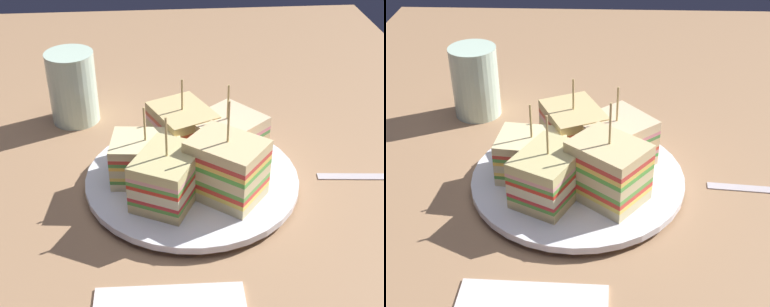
{
  "view_description": "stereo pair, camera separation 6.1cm",
  "coord_description": "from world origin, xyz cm",
  "views": [
    {
      "loc": [
        -51.27,
        4.14,
        38.29
      ],
      "look_at": [
        0.0,
        0.0,
        4.52
      ],
      "focal_mm": 50.47,
      "sensor_mm": 36.0,
      "label": 1
    },
    {
      "loc": [
        -51.4,
        -2.0,
        38.29
      ],
      "look_at": [
        0.0,
        0.0,
        4.52
      ],
      "focal_mm": 50.47,
      "sensor_mm": 36.0,
      "label": 2
    }
  ],
  "objects": [
    {
      "name": "sandwich_wedge_2",
      "position": [
        0.17,
        5.17,
        4.05
      ],
      "size": [
        6.64,
        8.35,
        9.19
      ],
      "rotation": [
        0.0,
        0.0,
        10.89
      ],
      "color": "beige",
      "rests_on": "plate"
    },
    {
      "name": "sandwich_wedge_0",
      "position": [
        2.8,
        -4.34,
        4.41
      ],
      "size": [
        10.19,
        10.32,
        10.08
      ],
      "rotation": [
        0.0,
        0.0,
        8.55
      ],
      "color": "beige",
      "rests_on": "plate"
    },
    {
      "name": "sandwich_wedge_3",
      "position": [
        -4.23,
        2.97,
        4.37
      ],
      "size": [
        9.56,
        8.7,
        10.26
      ],
      "rotation": [
        0.0,
        0.0,
        12.1
      ],
      "color": "#E1C57C",
      "rests_on": "plate"
    },
    {
      "name": "sandwich_wedge_4",
      "position": [
        -3.91,
        -3.39,
        4.96
      ],
      "size": [
        9.41,
        9.71,
        11.66
      ],
      "rotation": [
        0.0,
        0.0,
        13.46
      ],
      "color": "beige",
      "rests_on": "plate"
    },
    {
      "name": "sandwich_wedge_1",
      "position": [
        5.12,
        0.72,
        4.49
      ],
      "size": [
        9.64,
        8.87,
        9.87
      ],
      "rotation": [
        0.0,
        0.0,
        9.86
      ],
      "color": "#DAB48B",
      "rests_on": "plate"
    },
    {
      "name": "drinking_glass",
      "position": [
        17.14,
        15.16,
        4.33
      ],
      "size": [
        6.6,
        6.6,
        10.14
      ],
      "color": "silver",
      "rests_on": "ground_plane"
    },
    {
      "name": "chip_pile",
      "position": [
        -0.41,
        0.56,
        2.96
      ],
      "size": [
        6.99,
        7.83,
        3.45
      ],
      "color": "#EACA7A",
      "rests_on": "plate"
    },
    {
      "name": "ground_plane",
      "position": [
        0.0,
        0.0,
        -0.9
      ],
      "size": [
        128.99,
        83.18,
        1.8
      ],
      "primitive_type": "cube",
      "color": "#A17854"
    },
    {
      "name": "plate",
      "position": [
        0.0,
        0.0,
        0.92
      ],
      "size": [
        24.84,
        24.84,
        1.52
      ],
      "color": "white",
      "rests_on": "ground_plane"
    }
  ]
}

